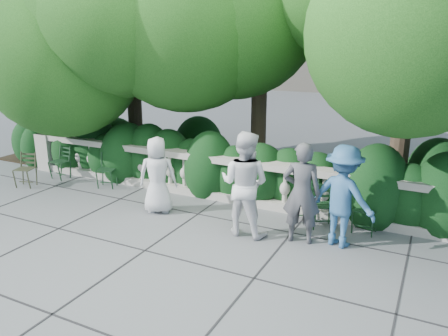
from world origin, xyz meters
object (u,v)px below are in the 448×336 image
at_px(person_woman_grey, 302,193).
at_px(chair_c, 305,224).
at_px(chair_d, 323,230).
at_px(chair_e, 361,235).
at_px(person_casual_man, 245,184).
at_px(person_older_blue, 343,196).
at_px(chair_a, 57,180).
at_px(chair_b, 106,189).
at_px(person_businessman, 158,175).
at_px(chair_weathered, 24,188).

bearing_deg(person_woman_grey, chair_c, -91.25).
xyz_separation_m(chair_d, chair_e, (0.69, 0.09, 0.00)).
xyz_separation_m(chair_c, person_casual_man, (-0.89, -0.88, 0.96)).
bearing_deg(person_older_blue, chair_c, -19.62).
relative_size(chair_a, chair_b, 1.00).
height_order(chair_d, person_casual_man, person_casual_man).
bearing_deg(chair_b, chair_d, -19.25).
relative_size(chair_d, person_casual_man, 0.44).
height_order(person_businessman, person_older_blue, person_older_blue).
bearing_deg(chair_weathered, chair_a, 59.85).
height_order(person_businessman, person_woman_grey, person_woman_grey).
relative_size(chair_weathered, person_casual_man, 0.44).
distance_m(chair_a, chair_c, 6.48).
bearing_deg(chair_weathered, chair_e, -11.13).
bearing_deg(chair_b, chair_c, -18.03).
bearing_deg(chair_e, person_older_blue, -112.08).
distance_m(chair_c, person_older_blue, 1.31).
bearing_deg(chair_d, chair_c, 137.18).
distance_m(chair_d, chair_e, 0.69).
height_order(chair_a, person_woman_grey, person_woman_grey).
relative_size(chair_d, person_older_blue, 0.47).
bearing_deg(chair_d, person_casual_man, -176.42).
height_order(chair_d, person_woman_grey, person_woman_grey).
relative_size(chair_weathered, person_woman_grey, 0.47).
bearing_deg(chair_b, chair_a, 160.77).
distance_m(chair_a, person_older_blue, 7.33).
height_order(chair_b, chair_weathered, same).
distance_m(chair_e, person_woman_grey, 1.50).
bearing_deg(person_businessman, chair_d, 165.39).
bearing_deg(chair_d, person_businessman, 162.68).
relative_size(chair_b, chair_weathered, 1.00).
relative_size(person_businessman, person_older_blue, 0.89).
height_order(chair_a, chair_b, same).
xyz_separation_m(chair_b, person_older_blue, (5.65, -0.46, 0.89)).
bearing_deg(chair_b, chair_e, -18.43).
xyz_separation_m(chair_weathered, person_older_blue, (7.44, 0.39, 0.89)).
bearing_deg(chair_c, chair_b, 171.06).
height_order(chair_b, person_businessman, person_businessman).
xyz_separation_m(chair_a, person_casual_man, (5.58, -0.78, 0.96)).
distance_m(person_casual_man, person_older_blue, 1.71).
height_order(chair_d, person_older_blue, person_older_blue).
bearing_deg(person_woman_grey, chair_weathered, -8.57).
height_order(chair_d, chair_e, same).
bearing_deg(person_woman_grey, chair_d, -122.59).
xyz_separation_m(chair_weathered, person_casual_man, (5.77, 0.08, 0.96)).
bearing_deg(chair_c, chair_d, -25.27).
bearing_deg(chair_e, chair_a, -173.94).
bearing_deg(chair_c, chair_weathered, 178.01).
height_order(chair_b, person_woman_grey, person_woman_grey).
distance_m(chair_c, chair_weathered, 6.73).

